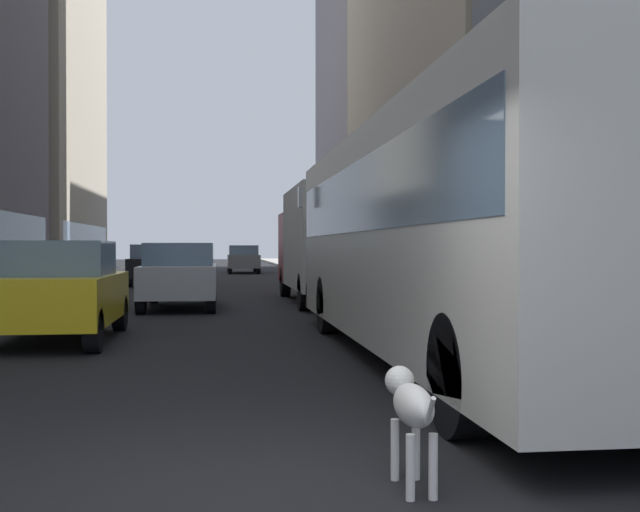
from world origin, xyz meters
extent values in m
plane|color=black|center=(0.00, 35.00, 0.00)|extent=(120.00, 120.00, 0.00)
cube|color=gray|center=(-5.70, 35.00, 0.07)|extent=(2.40, 110.00, 0.15)
cube|color=#9E9991|center=(5.70, 35.00, 0.07)|extent=(2.40, 110.00, 0.15)
cube|color=#B2A893|center=(-11.90, 41.91, 11.62)|extent=(8.47, 16.12, 23.23)
cube|color=slate|center=(-7.69, 41.91, 1.60)|extent=(0.08, 14.51, 2.40)
cube|color=slate|center=(6.60, 26.93, 1.60)|extent=(0.08, 18.29, 2.40)
cube|color=slate|center=(11.90, 47.88, 10.98)|extent=(9.02, 19.57, 21.96)
cube|color=slate|center=(7.41, 47.88, 1.60)|extent=(0.08, 17.61, 2.40)
cube|color=silver|center=(2.80, 5.65, 1.67)|extent=(2.55, 11.50, 2.75)
cube|color=slate|center=(2.80, 5.65, 2.17)|extent=(2.57, 11.04, 0.90)
cube|color=black|center=(2.80, 11.35, 0.55)|extent=(2.55, 0.16, 0.44)
cylinder|color=black|center=(1.67, 9.20, 0.50)|extent=(0.30, 1.00, 1.00)
cylinder|color=black|center=(3.92, 9.20, 0.50)|extent=(0.30, 1.00, 1.00)
cylinder|color=black|center=(1.67, 1.50, 0.50)|extent=(0.30, 1.00, 1.00)
cube|color=silver|center=(1.34, 10.80, 2.50)|extent=(0.08, 0.24, 0.40)
cube|color=slate|center=(1.20, 42.14, 0.70)|extent=(1.81, 4.75, 0.75)
cube|color=slate|center=(1.20, 41.91, 1.35)|extent=(1.67, 2.14, 0.55)
cylinder|color=black|center=(0.40, 44.10, 0.32)|extent=(0.22, 0.64, 0.64)
cylinder|color=black|center=(2.00, 44.10, 0.32)|extent=(0.22, 0.64, 0.64)
cylinder|color=black|center=(0.40, 40.19, 0.32)|extent=(0.22, 0.64, 0.64)
cylinder|color=black|center=(2.00, 40.19, 0.32)|extent=(0.22, 0.64, 0.64)
cube|color=black|center=(-2.80, 27.86, 0.70)|extent=(1.83, 4.29, 0.75)
cube|color=slate|center=(-2.80, 27.65, 1.35)|extent=(1.69, 1.93, 0.55)
cylinder|color=black|center=(-3.61, 29.59, 0.32)|extent=(0.22, 0.64, 0.64)
cylinder|color=black|center=(-1.99, 29.59, 0.32)|extent=(0.22, 0.64, 0.64)
cylinder|color=black|center=(-3.61, 26.13, 0.32)|extent=(0.22, 0.64, 0.64)
cylinder|color=black|center=(-1.99, 26.13, 0.32)|extent=(0.22, 0.64, 0.64)
cube|color=#4C6BB7|center=(-2.80, 45.62, 0.70)|extent=(1.81, 4.36, 0.75)
cube|color=slate|center=(-2.80, 45.40, 1.35)|extent=(1.66, 1.96, 0.55)
cylinder|color=black|center=(-3.59, 47.39, 0.32)|extent=(0.22, 0.64, 0.64)
cylinder|color=black|center=(-2.01, 47.39, 0.32)|extent=(0.22, 0.64, 0.64)
cylinder|color=black|center=(-3.59, 43.85, 0.32)|extent=(0.22, 0.64, 0.64)
cylinder|color=black|center=(-2.01, 43.85, 0.32)|extent=(0.22, 0.64, 0.64)
cube|color=yellow|center=(-2.80, 8.58, 0.70)|extent=(1.78, 3.90, 0.75)
cube|color=slate|center=(-2.80, 8.38, 1.35)|extent=(1.64, 1.76, 0.55)
cylinder|color=black|center=(-3.58, 10.11, 0.32)|extent=(0.22, 0.64, 0.64)
cylinder|color=black|center=(-2.02, 10.11, 0.32)|extent=(0.22, 0.64, 0.64)
cylinder|color=black|center=(-2.02, 7.04, 0.32)|extent=(0.22, 0.64, 0.64)
cube|color=#B7BABF|center=(-1.20, 15.46, 0.70)|extent=(1.79, 4.53, 0.75)
cube|color=slate|center=(-1.20, 15.23, 1.35)|extent=(1.64, 2.04, 0.55)
cylinder|color=black|center=(-1.98, 17.31, 0.32)|extent=(0.22, 0.64, 0.64)
cylinder|color=black|center=(-0.42, 17.31, 0.32)|extent=(0.22, 0.64, 0.64)
cylinder|color=black|center=(-1.98, 13.61, 0.32)|extent=(0.22, 0.64, 0.64)
cylinder|color=black|center=(-0.42, 13.61, 0.32)|extent=(0.22, 0.64, 0.64)
cube|color=#A51919|center=(2.80, 19.62, 1.50)|extent=(2.30, 2.00, 2.10)
cube|color=silver|center=(2.80, 15.87, 1.75)|extent=(2.30, 5.50, 2.60)
cylinder|color=black|center=(1.79, 19.62, 0.45)|extent=(0.28, 0.90, 0.90)
cylinder|color=black|center=(3.81, 19.62, 0.45)|extent=(0.28, 0.90, 0.90)
cylinder|color=black|center=(1.79, 14.12, 0.45)|extent=(0.28, 0.90, 0.90)
cylinder|color=black|center=(3.81, 14.12, 0.45)|extent=(0.28, 0.90, 0.90)
ellipsoid|color=white|center=(0.97, 0.23, 0.53)|extent=(0.22, 0.60, 0.26)
sphere|color=white|center=(0.97, 0.61, 0.62)|extent=(0.20, 0.20, 0.20)
sphere|color=black|center=(0.91, 0.63, 0.64)|extent=(0.07, 0.07, 0.07)
sphere|color=black|center=(1.03, 0.63, 0.64)|extent=(0.07, 0.07, 0.07)
cylinder|color=white|center=(0.97, -0.17, 0.58)|extent=(0.03, 0.16, 0.19)
cylinder|color=white|center=(0.90, 0.44, 0.20)|extent=(0.06, 0.06, 0.40)
cylinder|color=white|center=(1.04, 0.44, 0.20)|extent=(0.06, 0.06, 0.40)
cylinder|color=white|center=(0.90, 0.02, 0.20)|extent=(0.06, 0.06, 0.40)
cylinder|color=white|center=(1.04, 0.02, 0.20)|extent=(0.06, 0.06, 0.40)
sphere|color=black|center=(1.02, 0.33, 0.57)|extent=(0.04, 0.04, 0.04)
sphere|color=black|center=(0.91, 0.15, 0.55)|extent=(0.04, 0.04, 0.04)
sphere|color=black|center=(0.99, 0.05, 0.59)|extent=(0.04, 0.04, 0.04)
camera|label=1|loc=(-0.24, -4.60, 1.52)|focal=44.47mm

